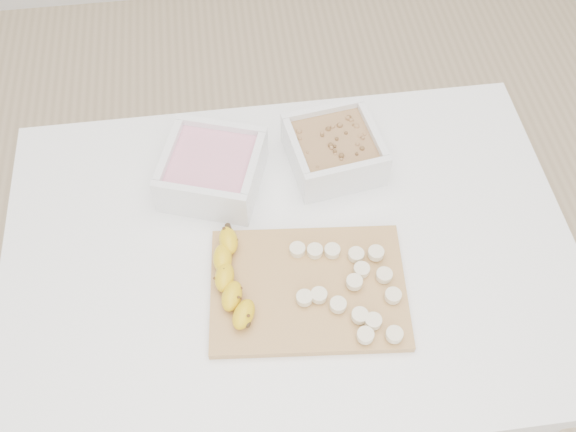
{
  "coord_description": "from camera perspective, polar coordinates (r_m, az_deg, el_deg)",
  "views": [
    {
      "loc": [
        -0.08,
        -0.58,
        1.71
      ],
      "look_at": [
        0.0,
        0.03,
        0.81
      ],
      "focal_mm": 40.0,
      "sensor_mm": 36.0,
      "label": 1
    }
  ],
  "objects": [
    {
      "name": "banana_slices",
      "position": [
        1.06,
        5.63,
        -6.19
      ],
      "size": [
        0.17,
        0.2,
        0.02
      ],
      "color": "beige",
      "rests_on": "cutting_board"
    },
    {
      "name": "bowl_yogurt",
      "position": [
        1.18,
        -6.74,
        4.18
      ],
      "size": [
        0.22,
        0.22,
        0.08
      ],
      "color": "white",
      "rests_on": "table"
    },
    {
      "name": "ground",
      "position": [
        1.8,
        0.13,
        -15.46
      ],
      "size": [
        3.5,
        3.5,
        0.0
      ],
      "primitive_type": "plane",
      "color": "#C6AD89",
      "rests_on": "ground"
    },
    {
      "name": "table",
      "position": [
        1.2,
        0.18,
        -5.36
      ],
      "size": [
        1.0,
        0.7,
        0.75
      ],
      "color": "white",
      "rests_on": "ground"
    },
    {
      "name": "cutting_board",
      "position": [
        1.07,
        1.8,
        -6.46
      ],
      "size": [
        0.34,
        0.26,
        0.01
      ],
      "primitive_type": "cube",
      "rotation": [
        0.0,
        0.0,
        -0.09
      ],
      "color": "tan",
      "rests_on": "table"
    },
    {
      "name": "banana",
      "position": [
        1.06,
        -4.96,
        -5.62
      ],
      "size": [
        0.07,
        0.19,
        0.03
      ],
      "primitive_type": null,
      "rotation": [
        0.0,
        0.0,
        -0.11
      ],
      "color": "gold",
      "rests_on": "cutting_board"
    },
    {
      "name": "bowl_granola",
      "position": [
        1.21,
        4.1,
        5.92
      ],
      "size": [
        0.18,
        0.18,
        0.08
      ],
      "color": "white",
      "rests_on": "table"
    }
  ]
}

